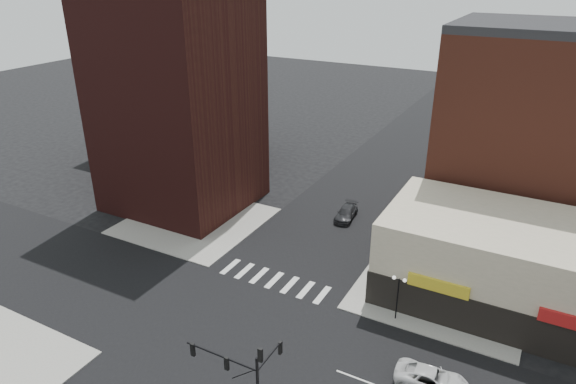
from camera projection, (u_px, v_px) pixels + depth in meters
The scene contains 13 objects.
ground at pixel (227, 329), 42.85m from camera, with size 240.00×240.00×0.00m, color black.
road_ew at pixel (227, 329), 42.85m from camera, with size 200.00×14.00×0.02m, color black.
road_ns at pixel (227, 329), 42.85m from camera, with size 14.00×200.00×0.02m, color black.
sidewalk_nw at pixel (195, 221), 60.76m from camera, with size 15.00×15.00×0.12m, color gray.
sidewalk_ne at pixel (442, 288), 48.18m from camera, with size 15.00×15.00×0.12m, color gray.
building_nw at pixel (178, 106), 60.83m from camera, with size 16.00×15.00×25.00m, color #371311.
building_nw_low at pixel (180, 114), 81.57m from camera, with size 20.00×18.00×12.00m, color #371311.
building_ne_midrise at pixel (532, 140), 53.79m from camera, with size 18.00×15.00×22.00m, color brown.
building_ne_row at pixel (524, 275), 44.43m from camera, with size 24.20×12.20×8.00m.
traffic_signal at pixel (247, 375), 31.40m from camera, with size 5.59×3.09×7.77m.
street_lamp_ne at pixel (398, 287), 42.72m from camera, with size 1.22×0.32×4.16m.
white_suv at pixel (432, 379), 36.73m from camera, with size 2.44×5.28×1.47m, color silver.
dark_sedan_north at pixel (346, 213), 61.15m from camera, with size 1.98×4.86×1.41m, color black.
Camera 1 is at (20.87, -27.82, 28.03)m, focal length 32.00 mm.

